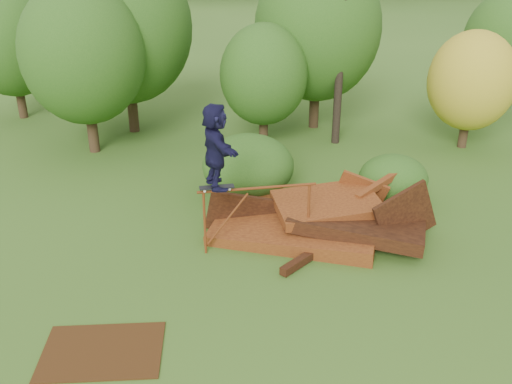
{
  "coord_description": "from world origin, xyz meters",
  "views": [
    {
      "loc": [
        -1.38,
        -9.68,
        6.93
      ],
      "look_at": [
        -0.8,
        2.0,
        1.6
      ],
      "focal_mm": 40.0,
      "sensor_mm": 36.0,
      "label": 1
    }
  ],
  "objects_px": {
    "skater": "(215,146)",
    "flat_plate": "(102,351)",
    "utility_pole": "(343,6)",
    "scrap_pile": "(319,221)"
  },
  "relations": [
    {
      "from": "skater",
      "to": "flat_plate",
      "type": "bearing_deg",
      "value": 133.66
    },
    {
      "from": "flat_plate",
      "to": "utility_pole",
      "type": "distance_m",
      "value": 13.53
    },
    {
      "from": "flat_plate",
      "to": "utility_pole",
      "type": "relative_size",
      "value": 0.23
    },
    {
      "from": "skater",
      "to": "scrap_pile",
      "type": "bearing_deg",
      "value": -87.98
    },
    {
      "from": "scrap_pile",
      "to": "flat_plate",
      "type": "height_order",
      "value": "scrap_pile"
    },
    {
      "from": "scrap_pile",
      "to": "utility_pole",
      "type": "height_order",
      "value": "utility_pole"
    },
    {
      "from": "utility_pole",
      "to": "scrap_pile",
      "type": "bearing_deg",
      "value": -103.48
    },
    {
      "from": "flat_plate",
      "to": "utility_pole",
      "type": "bearing_deg",
      "value": 60.63
    },
    {
      "from": "scrap_pile",
      "to": "skater",
      "type": "height_order",
      "value": "skater"
    },
    {
      "from": "scrap_pile",
      "to": "skater",
      "type": "xyz_separation_m",
      "value": [
        -2.52,
        -0.79,
        2.33
      ]
    }
  ]
}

